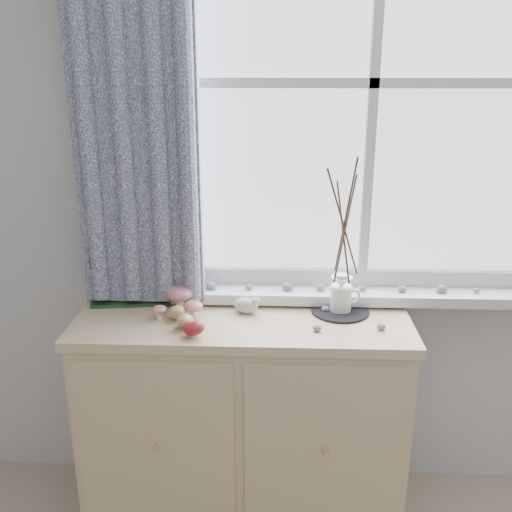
# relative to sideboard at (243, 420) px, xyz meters

# --- Properties ---
(room_shell) EXTENTS (4.04, 4.04, 2.62)m
(room_shell) POSITION_rel_sideboard_xyz_m (0.16, -1.62, 1.23)
(room_shell) COLOR #BBBBB9
(room_shell) RESTS_ON ground
(sideboard) EXTENTS (1.20, 0.45, 0.85)m
(sideboard) POSITION_rel_sideboard_xyz_m (0.00, 0.00, 0.00)
(sideboard) COLOR beige
(sideboard) RESTS_ON ground
(botanical_book) EXTENTS (0.38, 0.18, 0.26)m
(botanical_book) POSITION_rel_sideboard_xyz_m (-0.42, 0.10, 0.55)
(botanical_book) COLOR #204222
(botanical_book) RESTS_ON sideboard
(toadstool_cluster) EXTENTS (0.18, 0.16, 0.09)m
(toadstool_cluster) POSITION_rel_sideboard_xyz_m (-0.23, 0.04, 0.48)
(toadstool_cluster) COLOR white
(toadstool_cluster) RESTS_ON sideboard
(wooden_eggs) EXTENTS (0.14, 0.18, 0.08)m
(wooden_eggs) POSITION_rel_sideboard_xyz_m (-0.19, -0.09, 0.45)
(wooden_eggs) COLOR tan
(wooden_eggs) RESTS_ON sideboard
(songbird_figurine) EXTENTS (0.13, 0.08, 0.06)m
(songbird_figurine) POSITION_rel_sideboard_xyz_m (0.01, 0.05, 0.46)
(songbird_figurine) COLOR beige
(songbird_figurine) RESTS_ON sideboard
(crocheted_doily) EXTENTS (0.21, 0.21, 0.01)m
(crocheted_doily) POSITION_rel_sideboard_xyz_m (0.35, 0.07, 0.43)
(crocheted_doily) COLOR black
(crocheted_doily) RESTS_ON sideboard
(twig_pitcher) EXTENTS (0.25, 0.25, 0.59)m
(twig_pitcher) POSITION_rel_sideboard_xyz_m (0.35, 0.07, 0.76)
(twig_pitcher) COLOR white
(twig_pitcher) RESTS_ON crocheted_doily
(sideboard_pebbles) EXTENTS (0.33, 0.23, 0.02)m
(sideboard_pebbles) POSITION_rel_sideboard_xyz_m (0.30, 0.00, 0.43)
(sideboard_pebbles) COLOR gray
(sideboard_pebbles) RESTS_ON sideboard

